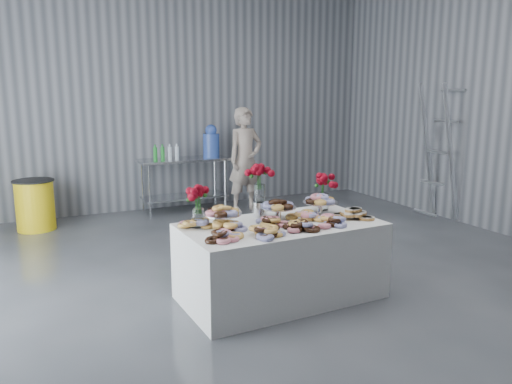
% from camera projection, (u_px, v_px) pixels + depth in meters
% --- Properties ---
extents(ground, '(9.00, 9.00, 0.00)m').
position_uv_depth(ground, '(281.00, 304.00, 4.78)').
color(ground, '#36383E').
rests_on(ground, ground).
extents(room_walls, '(8.04, 9.04, 4.02)m').
position_uv_depth(room_walls, '(252.00, 14.00, 4.21)').
color(room_walls, gray).
rests_on(room_walls, ground).
extents(display_table, '(1.94, 1.07, 0.75)m').
position_uv_depth(display_table, '(281.00, 261.00, 4.86)').
color(display_table, silver).
rests_on(display_table, ground).
extents(prep_table, '(1.50, 0.60, 0.90)m').
position_uv_depth(prep_table, '(184.00, 175.00, 8.43)').
color(prep_table, silver).
rests_on(prep_table, ground).
extents(donut_mounds, '(1.84, 0.87, 0.09)m').
position_uv_depth(donut_mounds, '(284.00, 220.00, 4.73)').
color(donut_mounds, '#E4B253').
rests_on(donut_mounds, display_table).
extents(cake_stand_left, '(0.36, 0.36, 0.17)m').
position_uv_depth(cake_stand_left, '(222.00, 212.00, 4.64)').
color(cake_stand_left, silver).
rests_on(cake_stand_left, display_table).
extents(cake_stand_mid, '(0.36, 0.36, 0.17)m').
position_uv_depth(cake_stand_mid, '(278.00, 206.00, 4.91)').
color(cake_stand_mid, silver).
rests_on(cake_stand_mid, display_table).
extents(cake_stand_right, '(0.36, 0.36, 0.17)m').
position_uv_depth(cake_stand_right, '(320.00, 201.00, 5.14)').
color(cake_stand_right, silver).
rests_on(cake_stand_right, display_table).
extents(danish_pile, '(0.48, 0.48, 0.11)m').
position_uv_depth(danish_pile, '(354.00, 213.00, 4.99)').
color(danish_pile, silver).
rests_on(danish_pile, display_table).
extents(bouquet_left, '(0.26, 0.26, 0.42)m').
position_uv_depth(bouquet_left, '(198.00, 196.00, 4.60)').
color(bouquet_left, white).
rests_on(bouquet_left, display_table).
extents(bouquet_right, '(0.26, 0.26, 0.42)m').
position_uv_depth(bouquet_right, '(324.00, 182.00, 5.31)').
color(bouquet_right, white).
rests_on(bouquet_right, display_table).
extents(bouquet_center, '(0.26, 0.26, 0.57)m').
position_uv_depth(bouquet_center, '(260.00, 180.00, 4.99)').
color(bouquet_center, silver).
rests_on(bouquet_center, display_table).
extents(water_jug, '(0.28, 0.28, 0.55)m').
position_uv_depth(water_jug, '(211.00, 142.00, 8.53)').
color(water_jug, blue).
rests_on(water_jug, prep_table).
extents(drink_bottles, '(0.54, 0.08, 0.27)m').
position_uv_depth(drink_bottles, '(166.00, 152.00, 8.12)').
color(drink_bottles, '#268C33').
rests_on(drink_bottles, prep_table).
extents(person, '(0.70, 0.51, 1.75)m').
position_uv_depth(person, '(245.00, 160.00, 8.38)').
color(person, '#CC8C93').
rests_on(person, ground).
extents(trash_barrel, '(0.58, 0.58, 0.74)m').
position_uv_depth(trash_barrel, '(35.00, 205.00, 7.29)').
color(trash_barrel, yellow).
rests_on(trash_barrel, ground).
extents(stepladder, '(0.70, 0.53, 2.15)m').
position_uv_depth(stepladder, '(439.00, 152.00, 7.75)').
color(stepladder, silver).
rests_on(stepladder, ground).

